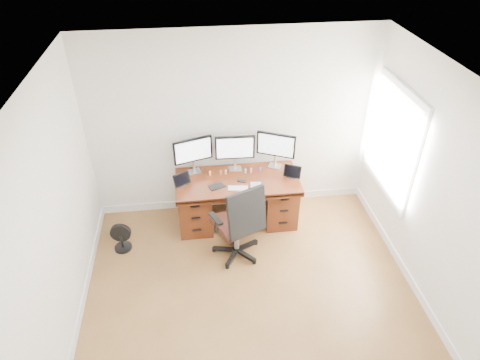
{
  "coord_description": "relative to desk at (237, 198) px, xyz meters",
  "views": [
    {
      "loc": [
        -0.57,
        -3.0,
        4.12
      ],
      "look_at": [
        0.0,
        1.5,
        0.95
      ],
      "focal_mm": 32.0,
      "sensor_mm": 36.0,
      "label": 1
    }
  ],
  "objects": [
    {
      "name": "desk",
      "position": [
        0.0,
        0.0,
        0.0
      ],
      "size": [
        1.7,
        0.8,
        0.75
      ],
      "color": "#522210",
      "rests_on": "ground"
    },
    {
      "name": "tablet_left",
      "position": [
        -0.75,
        -0.08,
        0.43
      ],
      "size": [
        0.24,
        0.18,
        0.19
      ],
      "rotation": [
        0.0,
        0.0,
        0.51
      ],
      "color": "silver",
      "rests_on": "desk"
    },
    {
      "name": "figurine_orange",
      "position": [
        -0.37,
        0.12,
        0.39
      ],
      "size": [
        0.03,
        0.03,
        0.07
      ],
      "color": "#F8C960",
      "rests_on": "desk"
    },
    {
      "name": "monitor_right",
      "position": [
        0.58,
        0.24,
        0.68
      ],
      "size": [
        0.51,
        0.27,
        0.53
      ],
      "rotation": [
        0.0,
        0.0,
        -0.45
      ],
      "color": "silver",
      "rests_on": "desk"
    },
    {
      "name": "ground",
      "position": [
        0.0,
        -1.83,
        -0.4
      ],
      "size": [
        4.5,
        4.5,
        0.0
      ],
      "primitive_type": "plane",
      "color": "brown",
      "rests_on": "ground"
    },
    {
      "name": "figurine_brown",
      "position": [
        -0.22,
        0.12,
        0.39
      ],
      "size": [
        0.03,
        0.03,
        0.07
      ],
      "color": "#9A6947",
      "rests_on": "desk"
    },
    {
      "name": "drawing_tablet",
      "position": [
        -0.3,
        -0.16,
        0.35
      ],
      "size": [
        0.24,
        0.2,
        0.01
      ],
      "primitive_type": "cube",
      "rotation": [
        0.0,
        0.0,
        0.37
      ],
      "color": "black",
      "rests_on": "desk"
    },
    {
      "name": "monitor_left",
      "position": [
        -0.58,
        0.24,
        0.68
      ],
      "size": [
        0.54,
        0.2,
        0.53
      ],
      "rotation": [
        0.0,
        0.0,
        0.3
      ],
      "color": "silver",
      "rests_on": "desk"
    },
    {
      "name": "monitor_center",
      "position": [
        -0.0,
        0.24,
        0.68
      ],
      "size": [
        0.55,
        0.15,
        0.53
      ],
      "rotation": [
        0.0,
        0.0,
        -0.04
      ],
      "color": "silver",
      "rests_on": "desk"
    },
    {
      "name": "keyboard",
      "position": [
        -0.02,
        -0.25,
        0.36
      ],
      "size": [
        0.28,
        0.15,
        0.01
      ],
      "primitive_type": "cube",
      "rotation": [
        0.0,
        0.0,
        -0.15
      ],
      "color": "white",
      "rests_on": "desk"
    },
    {
      "name": "figurine_purple",
      "position": [
        0.35,
        0.12,
        0.39
      ],
      "size": [
        0.03,
        0.03,
        0.07
      ],
      "color": "#6E55CB",
      "rests_on": "desk"
    },
    {
      "name": "right_wall",
      "position": [
        2.0,
        -1.72,
        0.95
      ],
      "size": [
        0.1,
        4.5,
        2.7
      ],
      "color": "white",
      "rests_on": "ground"
    },
    {
      "name": "phone",
      "position": [
        0.05,
        -0.07,
        0.35
      ],
      "size": [
        0.13,
        0.1,
        0.01
      ],
      "primitive_type": "cube",
      "rotation": [
        0.0,
        0.0,
        -0.41
      ],
      "color": "black",
      "rests_on": "desk"
    },
    {
      "name": "back_wall",
      "position": [
        0.0,
        0.42,
        0.95
      ],
      "size": [
        4.0,
        0.1,
        2.7
      ],
      "primitive_type": "cube",
      "color": "white",
      "rests_on": "ground"
    },
    {
      "name": "figurine_pink",
      "position": [
        0.21,
        0.12,
        0.39
      ],
      "size": [
        0.03,
        0.03,
        0.07
      ],
      "color": "pink",
      "rests_on": "desk"
    },
    {
      "name": "office_chair",
      "position": [
        -0.07,
        -0.73,
        -0.02
      ],
      "size": [
        0.82,
        0.82,
        1.16
      ],
      "rotation": [
        0.0,
        0.0,
        0.42
      ],
      "color": "black",
      "rests_on": "ground"
    },
    {
      "name": "figurine_blue",
      "position": [
        0.13,
        0.12,
        0.39
      ],
      "size": [
        0.03,
        0.03,
        0.07
      ],
      "color": "#5188D6",
      "rests_on": "desk"
    },
    {
      "name": "trackpad",
      "position": [
        0.23,
        -0.2,
        0.35
      ],
      "size": [
        0.16,
        0.16,
        0.01
      ],
      "primitive_type": "cube",
      "rotation": [
        0.0,
        0.0,
        -0.09
      ],
      "color": "#B6B9BD",
      "rests_on": "desk"
    },
    {
      "name": "floor_fan",
      "position": [
        -1.62,
        -0.4,
        -0.21
      ],
      "size": [
        0.28,
        0.23,
        0.4
      ],
      "rotation": [
        0.0,
        0.0,
        -0.1
      ],
      "color": "black",
      "rests_on": "ground"
    },
    {
      "name": "tablet_right",
      "position": [
        0.76,
        -0.08,
        0.43
      ],
      "size": [
        0.24,
        0.17,
        0.19
      ],
      "rotation": [
        0.0,
        0.0,
        -0.47
      ],
      "color": "silver",
      "rests_on": "desk"
    },
    {
      "name": "figurine_yellow",
      "position": [
        -0.14,
        0.12,
        0.39
      ],
      "size": [
        0.03,
        0.03,
        0.07
      ],
      "color": "#DFA258",
      "rests_on": "desk"
    }
  ]
}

